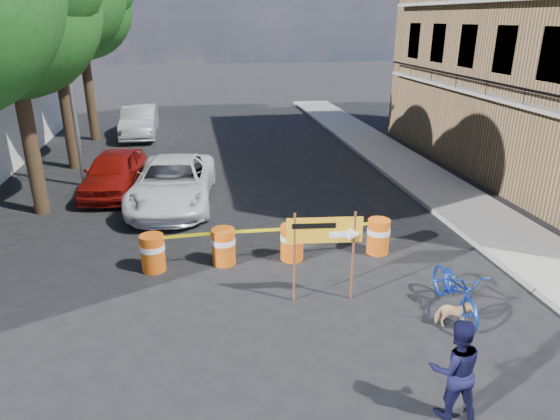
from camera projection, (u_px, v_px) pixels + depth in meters
name	position (u px, v px, depth m)	size (l,w,h in m)	color
ground	(309.00, 314.00, 10.10)	(120.00, 120.00, 0.00)	black
sidewalk_east	(449.00, 196.00, 16.61)	(2.40, 40.00, 0.15)	gray
tree_mid_a	(7.00, 2.00, 13.26)	(5.25, 5.00, 8.68)	#332316
tree_far	(79.00, 3.00, 22.37)	(5.04, 4.80, 8.84)	#332316
streetlamp	(68.00, 58.00, 16.27)	(1.25, 0.18, 8.00)	gray
barrel_far_left	(153.00, 252.00, 11.71)	(0.58, 0.58, 0.90)	orange
barrel_mid_left	(224.00, 246.00, 12.04)	(0.58, 0.58, 0.90)	orange
barrel_mid_right	(292.00, 242.00, 12.26)	(0.58, 0.58, 0.90)	orange
barrel_far_right	(378.00, 236.00, 12.61)	(0.58, 0.58, 0.90)	orange
detour_sign	(335.00, 236.00, 10.12)	(1.55, 0.34, 2.00)	#592D19
pedestrian	(455.00, 369.00, 7.30)	(0.79, 0.61, 1.62)	black
bicycle	(459.00, 267.00, 9.84)	(0.71, 1.07, 2.04)	#1438A9
dog	(454.00, 315.00, 9.57)	(0.32, 0.70, 0.59)	#E2BA81
suv_white	(173.00, 183.00, 15.81)	(2.41, 5.22, 1.45)	white
sedan_red	(114.00, 172.00, 16.95)	(1.69, 4.19, 1.43)	maroon
sedan_silver	(139.00, 121.00, 25.01)	(1.62, 4.65, 1.53)	silver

